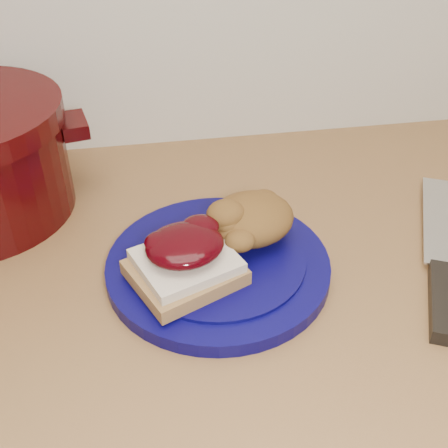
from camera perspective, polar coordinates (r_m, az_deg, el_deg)
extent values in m
cylinder|color=#070442|center=(0.62, -0.61, -4.28)|extent=(0.31, 0.31, 0.02)
cube|color=olive|center=(0.58, -3.98, -4.93)|extent=(0.13, 0.13, 0.02)
cube|color=beige|center=(0.58, -3.87, -3.73)|extent=(0.12, 0.11, 0.01)
ellipsoid|color=black|center=(0.57, -4.01, -2.13)|extent=(0.10, 0.10, 0.02)
ellipsoid|color=brown|center=(0.63, 2.74, 0.53)|extent=(0.12, 0.11, 0.05)
cube|color=black|center=(0.62, 21.11, -7.25)|extent=(0.07, 0.11, 0.02)
cube|color=silver|center=(0.74, 20.81, 0.55)|extent=(0.11, 0.18, 0.00)
cube|color=black|center=(0.74, -15.03, 9.65)|extent=(0.04, 0.06, 0.02)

